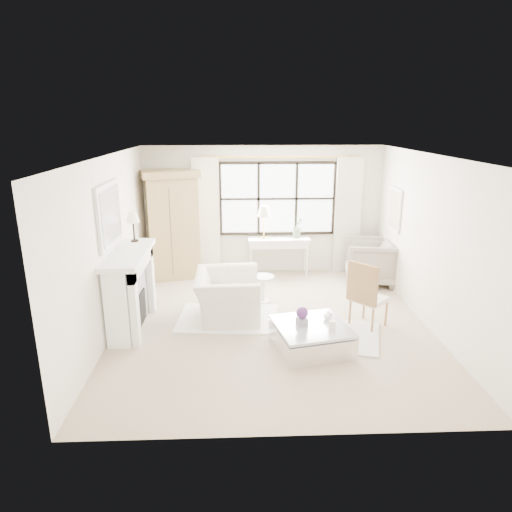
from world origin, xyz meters
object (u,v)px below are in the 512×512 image
at_px(armoire, 173,224).
at_px(console_table, 278,256).
at_px(club_armchair, 228,296).
at_px(coffee_table, 311,338).

bearing_deg(armoire, console_table, -12.81).
height_order(armoire, console_table, armoire).
relative_size(armoire, club_armchair, 1.87).
bearing_deg(console_table, armoire, -179.00).
xyz_separation_m(console_table, coffee_table, (0.19, -3.38, -0.22)).
distance_m(club_armchair, coffee_table, 1.70).
bearing_deg(armoire, coffee_table, -69.29).
height_order(armoire, club_armchair, armoire).
bearing_deg(console_table, coffee_table, -88.32).
distance_m(armoire, console_table, 2.33).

